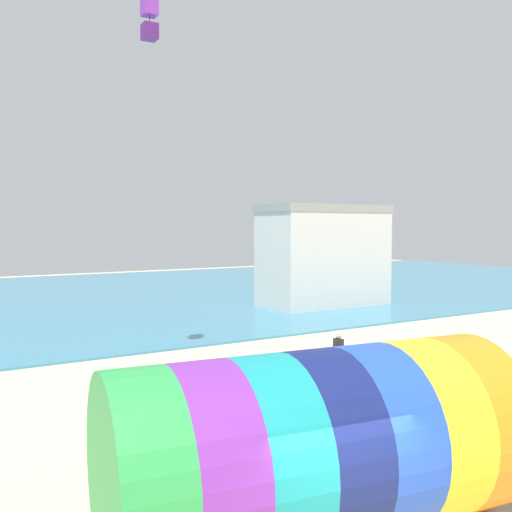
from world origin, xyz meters
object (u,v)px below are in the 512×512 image
kite_purple_box (150,20)px  bystander_mid_beach (338,355)px  giant_inflatable_tube (316,444)px  kite_handler (477,441)px  cooler_box (469,490)px  bystander_near_water (443,367)px

kite_purple_box → bystander_mid_beach: bearing=-41.0°
giant_inflatable_tube → kite_purple_box: 16.65m
bystander_mid_beach → giant_inflatable_tube: bearing=-131.4°
kite_handler → cooler_box: size_ratio=3.21×
bystander_near_water → kite_purple_box: bearing=136.3°
bystander_near_water → giant_inflatable_tube: bearing=-151.1°
kite_handler → bystander_mid_beach: bearing=72.3°
bystander_near_water → bystander_mid_beach: 3.52m
bystander_near_water → bystander_mid_beach: size_ratio=0.88×
kite_handler → kite_purple_box: 17.34m
bystander_near_water → bystander_mid_beach: bearing=131.0°
kite_purple_box → bystander_near_water: 15.95m
cooler_box → kite_purple_box: bearing=98.4°
giant_inflatable_tube → bystander_mid_beach: bearing=48.6°
giant_inflatable_tube → bystander_near_water: 10.41m
kite_purple_box → cooler_box: 18.03m
giant_inflatable_tube → bystander_mid_beach: giant_inflatable_tube is taller
kite_handler → bystander_near_water: (4.76, 5.01, -0.08)m
kite_handler → bystander_near_water: 6.91m
bystander_near_water → cooler_box: 7.86m
kite_handler → bystander_mid_beach: size_ratio=0.95×
bystander_mid_beach → cooler_box: 8.81m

